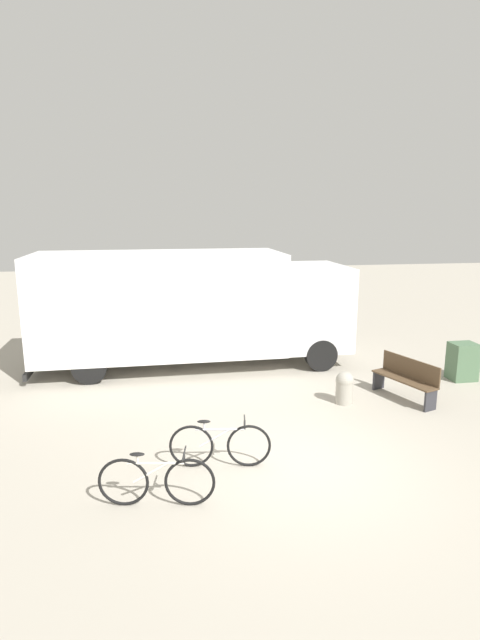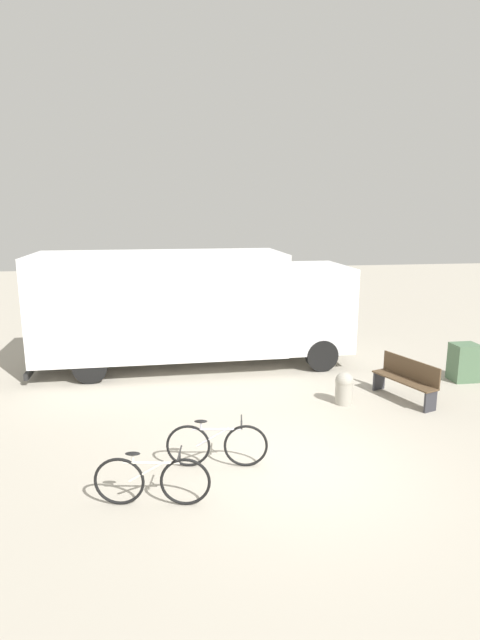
# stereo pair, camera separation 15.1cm
# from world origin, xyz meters

# --- Properties ---
(ground_plane) EXTENTS (60.00, 60.00, 0.00)m
(ground_plane) POSITION_xyz_m (0.00, 0.00, 0.00)
(ground_plane) COLOR #A8A091
(delivery_truck) EXTENTS (8.54, 2.62, 3.13)m
(delivery_truck) POSITION_xyz_m (-1.44, 6.06, 1.72)
(delivery_truck) COLOR white
(delivery_truck) RESTS_ON ground
(park_bench) EXTENTS (0.92, 1.69, 0.94)m
(park_bench) POSITION_xyz_m (3.23, 2.64, 0.51)
(park_bench) COLOR brown
(park_bench) RESTS_ON ground
(bicycle_near) EXTENTS (1.69, 0.45, 0.84)m
(bicycle_near) POSITION_xyz_m (-2.40, -0.73, 0.39)
(bicycle_near) COLOR black
(bicycle_near) RESTS_ON ground
(bicycle_middle) EXTENTS (1.70, 0.44, 0.84)m
(bicycle_middle) POSITION_xyz_m (-1.35, 0.25, 0.39)
(bicycle_middle) COLOR black
(bicycle_middle) RESTS_ON ground
(bollard_near_bench) EXTENTS (0.40, 0.40, 0.73)m
(bollard_near_bench) POSITION_xyz_m (1.75, 2.61, 0.39)
(bollard_near_bench) COLOR #9E998C
(bollard_near_bench) RESTS_ON ground
(utility_box) EXTENTS (0.63, 0.54, 0.96)m
(utility_box) POSITION_xyz_m (5.29, 3.65, 0.48)
(utility_box) COLOR #4C6B4C
(utility_box) RESTS_ON ground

